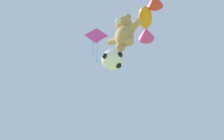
% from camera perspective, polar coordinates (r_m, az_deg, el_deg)
% --- Properties ---
extents(teddy_bear_kite, '(2.35, 1.04, 2.39)m').
position_cam_1_polar(teddy_bear_kite, '(13.47, 2.77, 8.60)').
color(teddy_bear_kite, tan).
extents(soccer_ball_kite, '(1.20, 1.19, 1.10)m').
position_cam_1_polar(soccer_ball_kite, '(12.50, 0.14, 2.35)').
color(soccer_ball_kite, white).
extents(fish_kite_tangerine, '(2.09, 2.38, 0.97)m').
position_cam_1_polar(fish_kite_tangerine, '(15.00, 7.71, 10.00)').
color(fish_kite_tangerine, orange).
extents(diamond_kite, '(1.04, 1.14, 3.23)m').
position_cam_1_polar(diamond_kite, '(16.01, -3.64, 7.53)').
color(diamond_kite, '#E53F9E').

